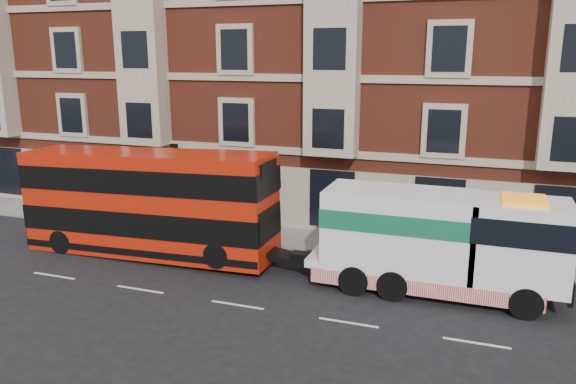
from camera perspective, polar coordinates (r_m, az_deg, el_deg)
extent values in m
plane|color=black|center=(20.19, -5.16, -11.37)|extent=(120.00, 120.00, 0.00)
cube|color=slate|center=(26.66, 1.59, -4.79)|extent=(90.00, 3.00, 0.15)
cube|color=maroon|center=(32.38, 6.82, 14.46)|extent=(45.00, 12.00, 18.00)
cylinder|color=black|center=(27.36, -11.28, -0.05)|extent=(0.14, 0.14, 4.00)
cube|color=black|center=(26.95, -11.49, 4.29)|extent=(0.35, 0.15, 0.50)
cube|color=red|center=(24.91, -14.07, -1.06)|extent=(11.25, 2.51, 4.42)
cube|color=black|center=(25.08, -13.98, -2.51)|extent=(11.29, 2.57, 1.06)
cube|color=black|center=(24.64, -14.22, 1.54)|extent=(11.29, 2.57, 1.00)
cylinder|color=black|center=(26.84, -22.02, -4.70)|extent=(1.05, 0.32, 1.05)
cylinder|color=black|center=(28.48, -19.03, -3.40)|extent=(1.05, 0.32, 1.05)
cylinder|color=black|center=(22.56, -7.27, -6.40)|extent=(1.05, 0.32, 1.05)
cylinder|color=black|center=(24.49, -4.87, -4.70)|extent=(1.05, 0.32, 1.05)
cube|color=white|center=(21.42, 14.32, -7.47)|extent=(9.04, 2.31, 0.30)
cube|color=white|center=(20.98, 22.49, -4.78)|extent=(3.22, 2.51, 2.91)
cube|color=white|center=(21.10, 11.28, -3.73)|extent=(5.43, 2.51, 2.91)
cube|color=#166341|center=(20.96, 11.34, -2.42)|extent=(5.48, 2.55, 0.70)
cube|color=red|center=(21.57, 13.73, -8.30)|extent=(8.04, 2.57, 0.55)
cylinder|color=black|center=(20.53, 23.03, -10.35)|extent=(1.11, 0.35, 1.11)
cylinder|color=black|center=(22.63, 22.74, -8.07)|extent=(1.11, 0.35, 1.11)
cylinder|color=black|center=(20.65, 10.57, -9.30)|extent=(1.11, 0.40, 1.11)
cylinder|color=black|center=(22.74, 11.50, -7.14)|extent=(1.11, 0.40, 1.11)
cylinder|color=black|center=(20.88, 6.71, -8.88)|extent=(1.11, 0.40, 1.11)
cylinder|color=black|center=(22.95, 8.00, -6.79)|extent=(1.11, 0.40, 1.11)
imported|color=#1B1A35|center=(28.88, -12.74, -1.78)|extent=(0.72, 0.69, 1.67)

